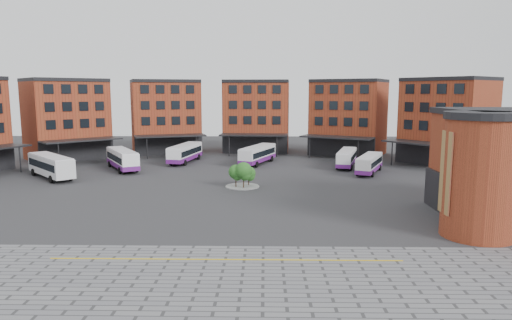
{
  "coord_description": "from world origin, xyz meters",
  "views": [
    {
      "loc": [
        4.86,
        -45.99,
        12.24
      ],
      "look_at": [
        3.83,
        8.89,
        4.0
      ],
      "focal_mm": 32.0,
      "sensor_mm": 36.0,
      "label": 1
    }
  ],
  "objects_px": {
    "bus_d": "(258,154)",
    "blue_car": "(477,230)",
    "tree_island": "(243,174)",
    "bus_a": "(51,165)",
    "bus_e": "(347,158)",
    "bus_f": "(369,163)",
    "bus_c": "(185,153)",
    "bus_b": "(122,159)"
  },
  "relations": [
    {
      "from": "tree_island",
      "to": "bus_c",
      "type": "xyz_separation_m",
      "value": [
        -11.1,
        21.04,
        -0.14
      ]
    },
    {
      "from": "bus_b",
      "to": "bus_d",
      "type": "distance_m",
      "value": 22.22
    },
    {
      "from": "bus_a",
      "to": "bus_c",
      "type": "xyz_separation_m",
      "value": [
        16.62,
        15.02,
        -0.25
      ]
    },
    {
      "from": "bus_a",
      "to": "blue_car",
      "type": "xyz_separation_m",
      "value": [
        48.47,
        -25.93,
        -1.29
      ]
    },
    {
      "from": "bus_d",
      "to": "blue_car",
      "type": "height_order",
      "value": "bus_d"
    },
    {
      "from": "bus_a",
      "to": "bus_f",
      "type": "distance_m",
      "value": 46.63
    },
    {
      "from": "bus_b",
      "to": "bus_e",
      "type": "relative_size",
      "value": 1.09
    },
    {
      "from": "bus_b",
      "to": "bus_f",
      "type": "height_order",
      "value": "bus_b"
    },
    {
      "from": "bus_a",
      "to": "bus_e",
      "type": "relative_size",
      "value": 1.0
    },
    {
      "from": "bus_e",
      "to": "bus_f",
      "type": "relative_size",
      "value": 1.03
    },
    {
      "from": "bus_b",
      "to": "bus_d",
      "type": "height_order",
      "value": "bus_b"
    },
    {
      "from": "bus_a",
      "to": "bus_d",
      "type": "distance_m",
      "value": 32.29
    },
    {
      "from": "tree_island",
      "to": "bus_e",
      "type": "bearing_deg",
      "value": 45.8
    },
    {
      "from": "bus_e",
      "to": "blue_car",
      "type": "relative_size",
      "value": 2.56
    },
    {
      "from": "bus_c",
      "to": "blue_car",
      "type": "bearing_deg",
      "value": -41.47
    },
    {
      "from": "bus_b",
      "to": "bus_d",
      "type": "bearing_deg",
      "value": -14.17
    },
    {
      "from": "bus_a",
      "to": "bus_f",
      "type": "xyz_separation_m",
      "value": [
        46.37,
        4.92,
        -0.45
      ]
    },
    {
      "from": "bus_f",
      "to": "bus_d",
      "type": "bearing_deg",
      "value": 176.87
    },
    {
      "from": "bus_d",
      "to": "blue_car",
      "type": "relative_size",
      "value": 2.79
    },
    {
      "from": "bus_f",
      "to": "bus_b",
      "type": "bearing_deg",
      "value": -159.93
    },
    {
      "from": "bus_a",
      "to": "bus_d",
      "type": "height_order",
      "value": "bus_a"
    },
    {
      "from": "bus_a",
      "to": "bus_d",
      "type": "bearing_deg",
      "value": -18.92
    },
    {
      "from": "bus_b",
      "to": "bus_f",
      "type": "relative_size",
      "value": 1.12
    },
    {
      "from": "bus_f",
      "to": "blue_car",
      "type": "relative_size",
      "value": 2.48
    },
    {
      "from": "bus_d",
      "to": "tree_island",
      "type": "bearing_deg",
      "value": -73.17
    },
    {
      "from": "bus_d",
      "to": "bus_b",
      "type": "bearing_deg",
      "value": -142.31
    },
    {
      "from": "bus_a",
      "to": "bus_b",
      "type": "xyz_separation_m",
      "value": [
        7.98,
        7.33,
        -0.22
      ]
    },
    {
      "from": "bus_b",
      "to": "bus_e",
      "type": "height_order",
      "value": "bus_b"
    },
    {
      "from": "bus_b",
      "to": "tree_island",
      "type": "bearing_deg",
      "value": -64.41
    },
    {
      "from": "bus_b",
      "to": "blue_car",
      "type": "bearing_deg",
      "value": -69.76
    },
    {
      "from": "bus_a",
      "to": "bus_d",
      "type": "xyz_separation_m",
      "value": [
        29.32,
        13.52,
        -0.28
      ]
    },
    {
      "from": "bus_d",
      "to": "bus_a",
      "type": "bearing_deg",
      "value": -133.73
    },
    {
      "from": "bus_c",
      "to": "blue_car",
      "type": "height_order",
      "value": "bus_c"
    },
    {
      "from": "bus_a",
      "to": "blue_car",
      "type": "distance_m",
      "value": 54.98
    },
    {
      "from": "bus_d",
      "to": "bus_f",
      "type": "relative_size",
      "value": 1.12
    },
    {
      "from": "bus_b",
      "to": "bus_d",
      "type": "relative_size",
      "value": 1.0
    },
    {
      "from": "bus_d",
      "to": "blue_car",
      "type": "distance_m",
      "value": 43.86
    },
    {
      "from": "bus_e",
      "to": "blue_car",
      "type": "height_order",
      "value": "bus_e"
    },
    {
      "from": "bus_d",
      "to": "bus_f",
      "type": "height_order",
      "value": "bus_d"
    },
    {
      "from": "tree_island",
      "to": "blue_car",
      "type": "distance_m",
      "value": 28.78
    },
    {
      "from": "tree_island",
      "to": "bus_c",
      "type": "distance_m",
      "value": 23.79
    },
    {
      "from": "bus_d",
      "to": "bus_c",
      "type": "bearing_deg",
      "value": -165.22
    }
  ]
}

